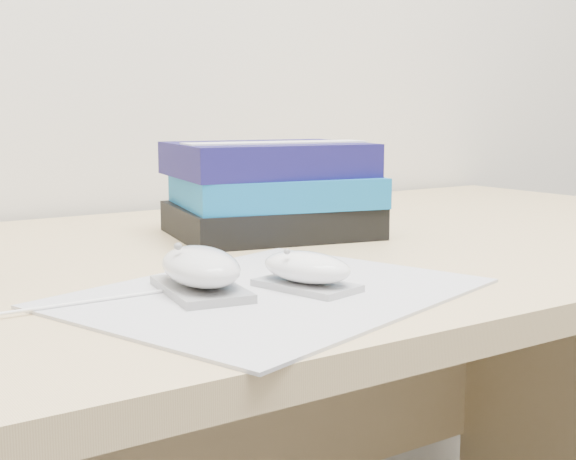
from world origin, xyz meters
TOP-DOWN VIEW (x-y plane):
  - desk at (0.00, 1.64)m, footprint 1.60×0.80m
  - mousepad at (-0.14, 1.36)m, footprint 0.43×0.37m
  - mouse_rear at (-0.19, 1.39)m, footprint 0.08×0.13m
  - mouse_front at (-0.10, 1.35)m, footprint 0.07×0.11m
  - usb_cable at (-0.33, 1.41)m, footprint 0.23×0.00m
  - book_stack at (0.05, 1.65)m, footprint 0.29×0.25m

SIDE VIEW (x-z plane):
  - desk at x=0.00m, z-range 0.13..0.86m
  - mousepad at x=-0.14m, z-range 0.73..0.73m
  - usb_cable at x=-0.33m, z-range 0.73..0.74m
  - mouse_front at x=-0.10m, z-range 0.73..0.77m
  - mouse_rear at x=-0.19m, z-range 0.73..0.78m
  - book_stack at x=0.05m, z-range 0.73..0.85m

